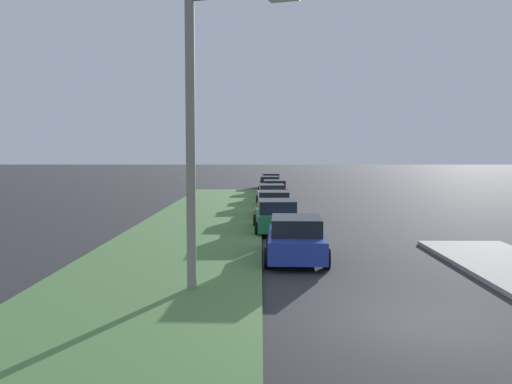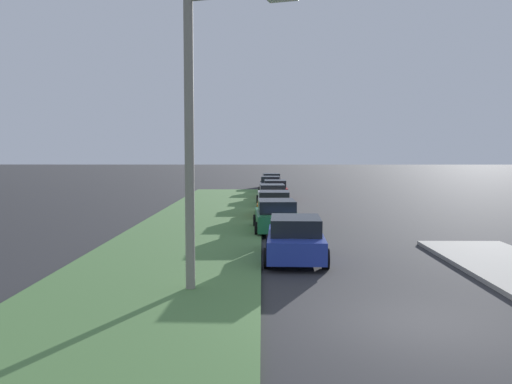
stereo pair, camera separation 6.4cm
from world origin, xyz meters
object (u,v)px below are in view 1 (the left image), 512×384
Objects in this scene: parked_car_blue at (296,239)px; parked_car_green at (276,216)px; parked_car_orange at (274,205)px; parked_car_white at (272,196)px; parked_car_black at (271,181)px; parked_car_red at (275,190)px; parked_car_silver at (270,185)px; streetlight at (203,120)px.

parked_car_blue is 6.48m from parked_car_green.
parked_car_blue is at bearing -176.69° from parked_car_orange.
parked_car_orange is at bearing 178.18° from parked_car_white.
parked_car_white is 0.99× the size of parked_car_black.
parked_car_red is at bearing -0.26° from parked_car_orange.
parked_car_orange is at bearing -177.93° from parked_car_silver.
parked_car_red is at bearing -3.27° from parked_car_green.
parked_car_black is (37.10, 0.19, 0.00)m from parked_car_blue.
streetlight reaches higher than parked_car_blue.
streetlight is at bearing 151.27° from parked_car_blue.
parked_car_green and parked_car_silver have the same top height.
streetlight reaches higher than parked_car_silver.
parked_car_orange is 25.12m from parked_car_black.
streetlight is at bearing 178.66° from parked_car_silver.
parked_car_red is 13.21m from parked_car_black.
streetlight is at bearing 173.61° from parked_car_black.
parked_car_silver is 1.00× the size of parked_car_black.
parked_car_silver is at bearing -3.70° from streetlight.
streetlight reaches higher than parked_car_black.
parked_car_white is 12.26m from parked_car_silver.
parked_car_blue is 18.35m from parked_car_white.
parked_car_blue is at bearing 177.23° from parked_car_black.
parked_car_silver is (18.63, -0.09, 0.00)m from parked_car_orange.
parked_car_black is at bearing -0.00° from parked_car_red.
parked_car_silver is at bearing 175.63° from parked_car_black.
parked_car_white is (11.88, -0.03, 0.00)m from parked_car_green.
parked_car_orange is (5.51, -0.03, 0.00)m from parked_car_green.
parked_car_black is at bearing -3.33° from streetlight.
parked_car_white is at bearing 3.40° from parked_car_blue.
parked_car_silver is (6.71, 0.22, 0.00)m from parked_car_red.
parked_car_orange is at bearing 178.16° from parked_car_red.
parked_car_silver is at bearing 2.67° from parked_car_blue.
parked_car_green is 1.01× the size of parked_car_orange.
parked_car_red is at bearing -175.75° from parked_car_silver.
parked_car_black is at bearing 0.70° from parked_car_orange.
parked_car_white is (6.37, 0.01, 0.00)m from parked_car_orange.
parked_car_white is (18.34, 0.44, 0.00)m from parked_car_blue.
parked_car_white is 1.01× the size of parked_car_red.
parked_car_black is 0.59× the size of streetlight.
parked_car_red is (23.89, 0.11, 0.00)m from parked_car_blue.
parked_car_orange and parked_car_red have the same top height.
parked_car_white is 5.56m from parked_car_red.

